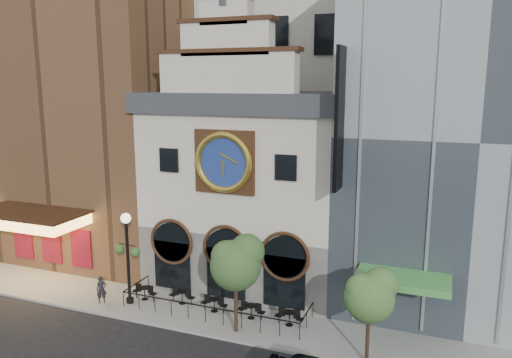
{
  "coord_description": "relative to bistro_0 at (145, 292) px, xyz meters",
  "views": [
    {
      "loc": [
        11.62,
        -21.17,
        12.94
      ],
      "look_at": [
        1.08,
        6.0,
        7.27
      ],
      "focal_mm": 35.0,
      "sensor_mm": 36.0,
      "label": 1
    }
  ],
  "objects": [
    {
      "name": "tree_left",
      "position": [
        6.69,
        -1.55,
        3.38
      ],
      "size": [
        2.73,
        2.62,
        5.25
      ],
      "color": "#382619",
      "rests_on": "sidewalk"
    },
    {
      "name": "bistro_2",
      "position": [
        4.57,
        0.07,
        0.0
      ],
      "size": [
        1.58,
        0.68,
        0.9
      ],
      "color": "black",
      "rests_on": "sidewalk"
    },
    {
      "name": "bistro_1",
      "position": [
        2.37,
        0.32,
        0.0
      ],
      "size": [
        1.58,
        0.68,
        0.9
      ],
      "color": "black",
      "rests_on": "sidewalk"
    },
    {
      "name": "bistro_0",
      "position": [
        0.0,
        0.0,
        0.0
      ],
      "size": [
        1.58,
        0.68,
        0.9
      ],
      "color": "black",
      "rests_on": "sidewalk"
    },
    {
      "name": "cafe_railing",
      "position": [
        4.7,
        0.04,
        -0.01
      ],
      "size": [
        10.6,
        2.6,
        0.9
      ],
      "primitive_type": null,
      "color": "black",
      "rests_on": "sidewalk"
    },
    {
      "name": "pedestrian",
      "position": [
        -2.11,
        -1.28,
        0.34
      ],
      "size": [
        0.68,
        0.69,
        1.61
      ],
      "primitive_type": "imported",
      "rotation": [
        0.0,
        0.0,
        0.8
      ],
      "color": "black",
      "rests_on": "sidewalk"
    },
    {
      "name": "ground",
      "position": [
        4.7,
        -2.46,
        -0.61
      ],
      "size": [
        120.0,
        120.0,
        0.0
      ],
      "primitive_type": "plane",
      "color": "black",
      "rests_on": "ground"
    },
    {
      "name": "tree_right",
      "position": [
        13.51,
        -2.03,
        2.9
      ],
      "size": [
        2.38,
        2.3,
        4.59
      ],
      "color": "#382619",
      "rests_on": "sidewalk"
    },
    {
      "name": "bistro_4",
      "position": [
        9.04,
        0.04,
        0.0
      ],
      "size": [
        1.58,
        0.68,
        0.9
      ],
      "color": "black",
      "rests_on": "sidewalk"
    },
    {
      "name": "clock_building",
      "position": [
        4.7,
        5.36,
        6.07
      ],
      "size": [
        12.6,
        8.78,
        18.65
      ],
      "color": "#605E5B",
      "rests_on": "ground"
    },
    {
      "name": "sidewalk",
      "position": [
        4.7,
        0.04,
        -0.54
      ],
      "size": [
        44.0,
        5.0,
        0.15
      ],
      "primitive_type": "cube",
      "color": "gray",
      "rests_on": "ground"
    },
    {
      "name": "lamppost",
      "position": [
        -0.56,
        -0.71,
        2.91
      ],
      "size": [
        1.74,
        0.67,
        5.46
      ],
      "rotation": [
        0.0,
        0.0,
        -0.09
      ],
      "color": "black",
      "rests_on": "sidewalk"
    },
    {
      "name": "theater_building",
      "position": [
        -8.3,
        7.49,
        11.99
      ],
      "size": [
        14.0,
        15.6,
        25.0
      ],
      "color": "brown",
      "rests_on": "ground"
    },
    {
      "name": "retail_building",
      "position": [
        17.69,
        7.52,
        9.53
      ],
      "size": [
        14.0,
        14.4,
        20.0
      ],
      "color": "gray",
      "rests_on": "ground"
    },
    {
      "name": "bistro_3",
      "position": [
        6.84,
        0.05,
        0.0
      ],
      "size": [
        1.58,
        0.68,
        0.9
      ],
      "color": "black",
      "rests_on": "sidewalk"
    }
  ]
}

